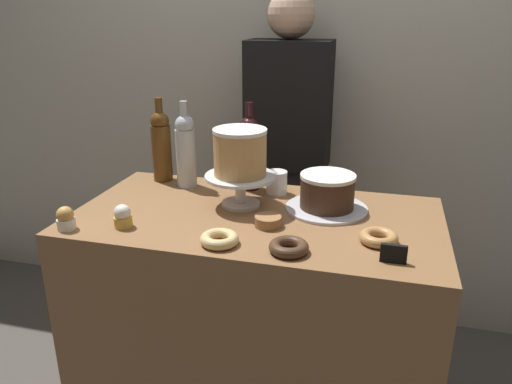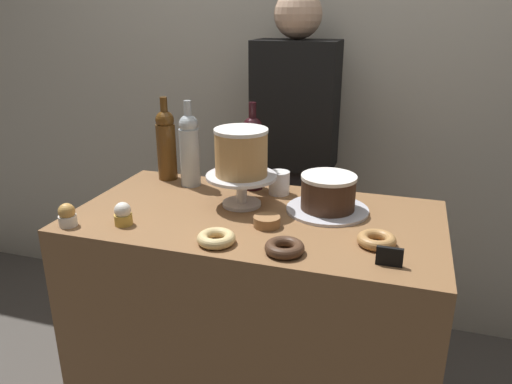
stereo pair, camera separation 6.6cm
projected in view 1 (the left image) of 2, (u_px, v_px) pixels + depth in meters
name	position (u px, v px, depth m)	size (l,w,h in m)	color
back_wall	(305.00, 60.00, 2.28)	(6.00, 0.05, 2.60)	#BCB7A8
display_counter	(256.00, 327.00, 1.77)	(1.20, 0.64, 0.88)	brown
cake_stand_pedestal	(240.00, 185.00, 1.67)	(0.24, 0.24, 0.11)	silver
white_layer_cake	(240.00, 152.00, 1.63)	(0.18, 0.18, 0.16)	tan
silver_serving_platter	(326.00, 208.00, 1.66)	(0.28, 0.28, 0.01)	silver
chocolate_round_cake	(327.00, 191.00, 1.64)	(0.18, 0.18, 0.12)	#3D2619
wine_bottle_amber	(161.00, 145.00, 1.91)	(0.08, 0.08, 0.33)	#5B3814
wine_bottle_clear	(186.00, 150.00, 1.84)	(0.08, 0.08, 0.33)	#B2BCC1
wine_bottle_dark_red	(249.00, 151.00, 1.81)	(0.08, 0.08, 0.33)	black
cupcake_caramel	(66.00, 219.00, 1.50)	(0.06, 0.06, 0.07)	white
cupcake_vanilla	(123.00, 217.00, 1.51)	(0.06, 0.06, 0.07)	gold
donut_glazed	(219.00, 239.00, 1.41)	(0.11, 0.11, 0.03)	#E0C17F
donut_chocolate	(289.00, 247.00, 1.36)	(0.11, 0.11, 0.03)	#472D1E
donut_maple	(379.00, 238.00, 1.42)	(0.11, 0.11, 0.03)	#B27F47
cookie_stack	(268.00, 221.00, 1.53)	(0.08, 0.08, 0.03)	olive
price_sign_chalkboard	(394.00, 254.00, 1.30)	(0.07, 0.01, 0.05)	black
coffee_cup_ceramic	(277.00, 182.00, 1.79)	(0.08, 0.08, 0.08)	white
barista_figure	(287.00, 167.00, 2.25)	(0.36, 0.22, 1.60)	black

